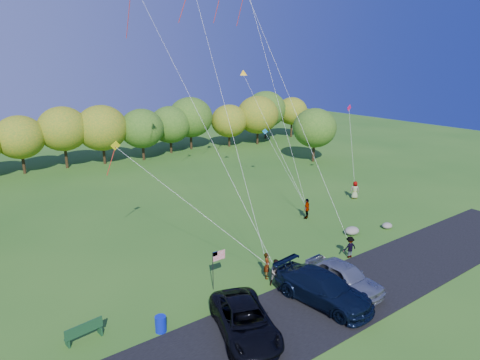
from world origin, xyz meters
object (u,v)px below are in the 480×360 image
at_px(flyer_a, 267,265).
at_px(flyer_c, 350,247).
at_px(flyer_e, 355,190).
at_px(minivan_navy, 323,288).
at_px(trash_barrel, 161,324).
at_px(minivan_silver, 343,277).
at_px(minivan_dark, 245,321).
at_px(park_bench, 84,331).
at_px(flyer_b, 276,272).
at_px(flyer_d, 307,209).

distance_m(flyer_a, flyer_c, 6.91).
bearing_deg(flyer_e, flyer_a, 59.23).
relative_size(minivan_navy, trash_barrel, 6.94).
distance_m(minivan_silver, flyer_a, 4.92).
xyz_separation_m(flyer_c, flyer_e, (11.18, 8.64, 0.11)).
relative_size(minivan_navy, flyer_c, 3.85).
distance_m(minivan_dark, flyer_a, 6.28).
height_order(minivan_silver, park_bench, minivan_silver).
relative_size(park_bench, trash_barrel, 2.21).
xyz_separation_m(flyer_b, flyer_d, (10.00, 7.28, 0.06)).
xyz_separation_m(flyer_a, park_bench, (-11.78, 0.50, -0.32)).
xyz_separation_m(minivan_silver, trash_barrel, (-11.05, 2.96, -0.51)).
xyz_separation_m(minivan_silver, flyer_d, (7.11, 10.29, -0.02)).
bearing_deg(flyer_b, minivan_silver, -25.91).
height_order(flyer_c, park_bench, flyer_c).
bearing_deg(minivan_silver, flyer_c, 32.67).
height_order(minivan_dark, flyer_a, flyer_a).
bearing_deg(flyer_d, park_bench, -13.29).
xyz_separation_m(flyer_e, park_bench, (-29.76, -6.89, -0.33)).
relative_size(flyer_d, trash_barrel, 2.10).
bearing_deg(flyer_c, trash_barrel, 13.42).
xyz_separation_m(flyer_d, trash_barrel, (-18.16, -7.33, -0.49)).
relative_size(minivan_dark, flyer_e, 3.18).
bearing_deg(flyer_c, flyer_a, 3.61).
relative_size(minivan_silver, flyer_e, 2.88).
bearing_deg(minivan_dark, flyer_c, 33.15).
xyz_separation_m(minivan_dark, park_bench, (-6.94, 4.50, -0.29)).
distance_m(minivan_navy, flyer_d, 13.96).
relative_size(minivan_dark, flyer_a, 3.24).
bearing_deg(park_bench, minivan_silver, -24.08).
bearing_deg(trash_barrel, park_bench, 155.84).
distance_m(minivan_silver, flyer_b, 4.18).
height_order(minivan_silver, trash_barrel, minivan_silver).
bearing_deg(trash_barrel, flyer_e, 17.91).
bearing_deg(flyer_c, minivan_navy, 40.66).
bearing_deg(minivan_silver, flyer_e, 34.66).
xyz_separation_m(minivan_navy, flyer_b, (-0.83, 3.25, -0.09)).
xyz_separation_m(minivan_navy, trash_barrel, (-8.99, 3.20, -0.52)).
bearing_deg(park_bench, minivan_dark, -39.73).
bearing_deg(minivan_silver, flyer_b, 131.53).
distance_m(flyer_c, trash_barrel, 15.05).
relative_size(flyer_c, park_bench, 0.82).
bearing_deg(flyer_b, minivan_navy, -55.37).
bearing_deg(flyer_a, flyer_b, -146.82).
xyz_separation_m(flyer_a, flyer_d, (9.91, 6.25, 0.04)).
bearing_deg(flyer_e, minivan_dark, 63.41).
xyz_separation_m(minivan_dark, flyer_b, (4.75, 2.97, 0.01)).
xyz_separation_m(minivan_navy, flyer_e, (17.24, 11.67, -0.05)).
relative_size(flyer_b, flyer_c, 1.09).
distance_m(flyer_d, flyer_e, 8.15).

